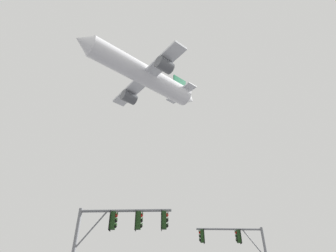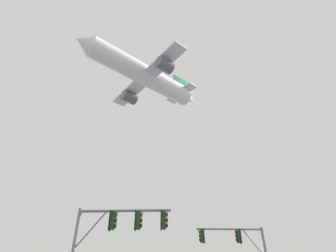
% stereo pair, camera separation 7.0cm
% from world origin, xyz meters
% --- Properties ---
extents(signal_pole_near, '(5.11, 0.80, 5.95)m').
position_xyz_m(signal_pole_near, '(-4.47, 8.12, 4.58)').
color(signal_pole_near, slate).
rests_on(signal_pole_near, ground).
extents(signal_pole_far, '(5.11, 1.15, 6.39)m').
position_xyz_m(signal_pole_far, '(2.83, 16.07, 4.75)').
color(signal_pole_far, slate).
rests_on(signal_pole_far, ground).
extents(airplane, '(17.93, 19.25, 6.39)m').
position_xyz_m(airplane, '(-8.39, 25.82, 33.15)').
color(airplane, white).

